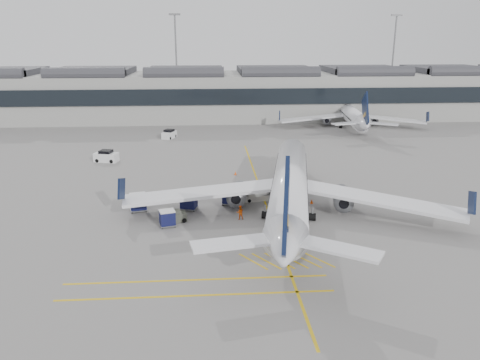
{
  "coord_description": "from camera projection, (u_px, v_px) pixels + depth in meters",
  "views": [
    {
      "loc": [
        3.18,
        -45.11,
        19.44
      ],
      "look_at": [
        6.67,
        5.23,
        4.0
      ],
      "focal_mm": 35.0,
      "sensor_mm": 36.0,
      "label": 1
    }
  ],
  "objects": [
    {
      "name": "safety_cone_nose",
      "position": [
        235.0,
        173.0,
        68.83
      ],
      "size": [
        0.38,
        0.38,
        0.53
      ],
      "primitive_type": "cone",
      "color": "#F24C0A",
      "rests_on": "ground"
    },
    {
      "name": "airliner_main",
      "position": [
        290.0,
        186.0,
        52.97
      ],
      "size": [
        37.34,
        41.18,
        11.05
      ],
      "rotation": [
        0.0,
        0.0,
        -0.19
      ],
      "color": "white",
      "rests_on": "ground"
    },
    {
      "name": "baggage_cart_d",
      "position": [
        138.0,
        202.0,
        54.34
      ],
      "size": [
        2.26,
        2.0,
        2.06
      ],
      "rotation": [
        0.0,
        0.0,
        0.22
      ],
      "color": "gray",
      "rests_on": "ground"
    },
    {
      "name": "baggage_cart_b",
      "position": [
        167.0,
        218.0,
        49.93
      ],
      "size": [
        2.01,
        1.8,
        1.79
      ],
      "rotation": [
        0.0,
        0.0,
        0.27
      ],
      "color": "gray",
      "rests_on": "ground"
    },
    {
      "name": "service_van_left",
      "position": [
        106.0,
        156.0,
        76.05
      ],
      "size": [
        4.05,
        2.71,
        1.91
      ],
      "rotation": [
        0.0,
        0.0,
        -0.25
      ],
      "color": "white",
      "rests_on": "ground"
    },
    {
      "name": "safety_cone_engine",
      "position": [
        312.0,
        201.0,
        56.98
      ],
      "size": [
        0.39,
        0.39,
        0.55
      ],
      "primitive_type": "cone",
      "color": "#F24C0A",
      "rests_on": "ground"
    },
    {
      "name": "baggage_cart_c",
      "position": [
        189.0,
        201.0,
        54.78
      ],
      "size": [
        2.28,
        2.04,
        2.02
      ],
      "rotation": [
        0.0,
        0.0,
        -0.28
      ],
      "color": "gray",
      "rests_on": "ground"
    },
    {
      "name": "ground",
      "position": [
        179.0,
        233.0,
        48.51
      ],
      "size": [
        220.0,
        220.0,
        0.0
      ],
      "primitive_type": "plane",
      "color": "gray",
      "rests_on": "ground"
    },
    {
      "name": "apron_markings",
      "position": [
        264.0,
        199.0,
        58.71
      ],
      "size": [
        0.25,
        60.0,
        0.01
      ],
      "primitive_type": "cube",
      "color": "gold",
      "rests_on": "ground"
    },
    {
      "name": "service_van_mid",
      "position": [
        169.0,
        134.0,
        93.71
      ],
      "size": [
        2.97,
        3.86,
        1.78
      ],
      "rotation": [
        0.0,
        0.0,
        1.16
      ],
      "color": "white",
      "rests_on": "ground"
    },
    {
      "name": "baggage_cart_a",
      "position": [
        230.0,
        196.0,
        56.45
      ],
      "size": [
        2.18,
        1.96,
        1.93
      ],
      "rotation": [
        0.0,
        0.0,
        -0.28
      ],
      "color": "gray",
      "rests_on": "ground"
    },
    {
      "name": "ramp_agent_b",
      "position": [
        240.0,
        212.0,
        51.9
      ],
      "size": [
        0.84,
        0.68,
        1.62
      ],
      "primitive_type": "imported",
      "rotation": [
        0.0,
        0.0,
        3.24
      ],
      "color": "#E4510C",
      "rests_on": "ground"
    },
    {
      "name": "terminal",
      "position": [
        194.0,
        93.0,
        115.33
      ],
      "size": [
        200.0,
        20.45,
        12.4
      ],
      "color": "#9E9E99",
      "rests_on": "ground"
    },
    {
      "name": "pushback_tug",
      "position": [
        176.0,
        217.0,
        51.35
      ],
      "size": [
        2.56,
        1.92,
        1.28
      ],
      "rotation": [
        0.0,
        0.0,
        0.26
      ],
      "color": "#4D5044",
      "rests_on": "ground"
    },
    {
      "name": "ramp_agent_a",
      "position": [
        233.0,
        195.0,
        57.75
      ],
      "size": [
        0.71,
        0.64,
        1.63
      ],
      "primitive_type": "imported",
      "rotation": [
        0.0,
        0.0,
        0.52
      ],
      "color": "#F74E0D",
      "rests_on": "ground"
    },
    {
      "name": "light_masts",
      "position": [
        189.0,
        56.0,
        126.2
      ],
      "size": [
        113.0,
        0.6,
        25.45
      ],
      "color": "slate",
      "rests_on": "ground"
    },
    {
      "name": "service_van_right",
      "position": [
        291.0,
        158.0,
        75.23
      ],
      "size": [
        3.58,
        2.4,
        1.68
      ],
      "rotation": [
        0.0,
        0.0,
        -0.25
      ],
      "color": "white",
      "rests_on": "ground"
    },
    {
      "name": "belt_loader",
      "position": [
        258.0,
        196.0,
        58.18
      ],
      "size": [
        4.55,
        1.98,
        1.81
      ],
      "rotation": [
        0.0,
        0.0,
        0.15
      ],
      "color": "beige",
      "rests_on": "ground"
    },
    {
      "name": "airliner_far",
      "position": [
        350.0,
        114.0,
        105.08
      ],
      "size": [
        32.84,
        36.06,
        9.6
      ],
      "rotation": [
        0.0,
        0.0,
        -0.11
      ],
      "color": "white",
      "rests_on": "ground"
    }
  ]
}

